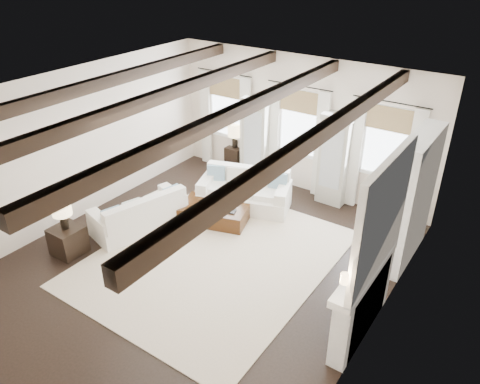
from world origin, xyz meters
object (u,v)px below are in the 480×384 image
Objects in this scene: side_table_front at (68,240)px; side_table_back at (235,158)px; sofa_back at (245,192)px; ottoman at (215,213)px; sofa_left at (141,215)px.

side_table_front is 4.93m from side_table_back.
ottoman is at bearing -101.96° from sofa_back.
sofa_back is at bearing -48.51° from side_table_back.
sofa_left reaches higher than side_table_back.
sofa_left reaches higher than side_table_front.
sofa_left is 3.75× the size of side_table_front.
side_table_front is 0.89× the size of side_table_back.
side_table_front is (-1.80, -3.43, -0.07)m from sofa_back.
ottoman is (-0.19, -0.89, -0.16)m from sofa_back.
sofa_left is 1.57m from ottoman.
sofa_back reaches higher than sofa_left.
sofa_back is 3.95× the size of side_table_front.
ottoman is 2.55× the size of side_table_front.
sofa_back is 3.54× the size of side_table_back.
side_table_back reaches higher than side_table_front.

